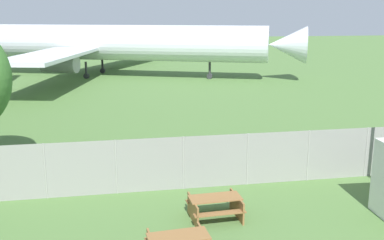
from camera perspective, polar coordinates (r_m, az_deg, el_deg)
perimeter_fence at (r=17.82m, az=7.06°, el=-4.97°), size 56.07×0.07×2.10m
airplane at (r=49.35m, az=-11.09°, el=9.58°), size 40.35×33.21×10.96m
picnic_bench_near_cabin at (r=15.06m, az=2.95°, el=-10.75°), size 1.77×1.48×0.76m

